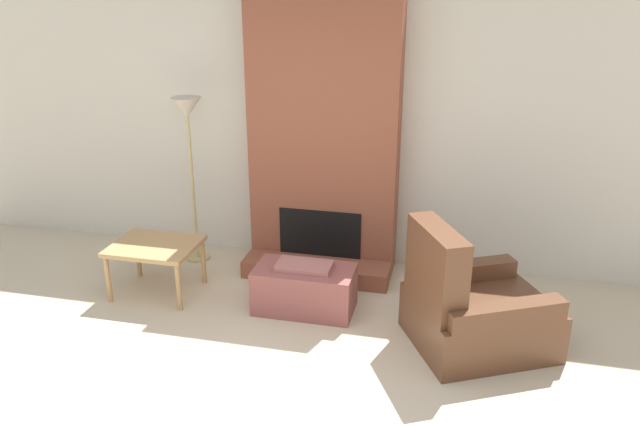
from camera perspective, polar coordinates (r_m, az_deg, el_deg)
ground_plane at (r=4.22m, az=-7.59°, el=-18.80°), size 24.00×24.00×0.00m
wall_back at (r=5.99m, az=0.81°, el=7.56°), size 7.80×0.06×2.60m
fireplace at (r=5.80m, az=0.33°, el=6.33°), size 1.39×0.68×2.60m
ottoman at (r=5.33m, az=-1.41°, el=-6.84°), size 0.84×0.45×0.44m
armchair at (r=4.94m, az=13.53°, el=-8.82°), size 1.27×1.21×1.00m
side_table at (r=5.71m, az=-14.85°, el=-3.24°), size 0.74×0.60×0.47m
floor_lamp_left at (r=6.03m, az=-11.99°, el=8.09°), size 0.29×0.29×1.63m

